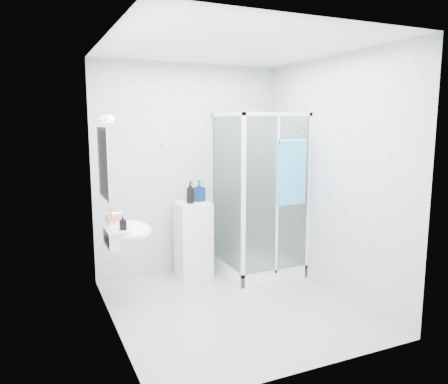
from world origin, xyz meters
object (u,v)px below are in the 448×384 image
wall_basin (126,232)px  soap_dispenser_black (123,223)px  shampoo_bottle_a (190,193)px  storage_cabinet (193,240)px  shampoo_bottle_b (199,191)px  hand_towel (292,171)px  shower_enclosure (256,240)px  soap_dispenser_orange (111,216)px

wall_basin → soap_dispenser_black: (-0.07, -0.17, 0.14)m
shampoo_bottle_a → soap_dispenser_black: bearing=-144.0°
storage_cabinet → shampoo_bottle_b: (0.10, 0.04, 0.59)m
wall_basin → shampoo_bottle_a: size_ratio=2.17×
hand_towel → storage_cabinet: bearing=146.9°
storage_cabinet → shower_enclosure: bearing=-16.8°
storage_cabinet → shampoo_bottle_a: (-0.05, -0.04, 0.60)m
storage_cabinet → shampoo_bottle_b: size_ratio=3.72×
shampoo_bottle_a → shampoo_bottle_b: size_ratio=1.03×
wall_basin → storage_cabinet: (0.92, 0.55, -0.33)m
shampoo_bottle_a → shower_enclosure: bearing=-14.1°
shampoo_bottle_a → soap_dispenser_orange: shampoo_bottle_a is taller
shampoo_bottle_a → shampoo_bottle_b: bearing=29.2°
soap_dispenser_orange → soap_dispenser_black: bearing=-81.3°
hand_towel → soap_dispenser_orange: bearing=173.1°
wall_basin → soap_dispenser_black: size_ratio=3.95×
shampoo_bottle_b → soap_dispenser_orange: 1.22m
shower_enclosure → soap_dispenser_black: (-1.72, -0.49, 0.49)m
hand_towel → shampoo_bottle_a: size_ratio=2.93×
shower_enclosure → shampoo_bottle_a: size_ratio=7.76×
soap_dispenser_orange → wall_basin: bearing=-54.1°
storage_cabinet → soap_dispenser_orange: 1.21m
wall_basin → soap_dispenser_black: wall_basin is taller
shower_enclosure → soap_dispenser_black: size_ratio=14.09×
storage_cabinet → hand_towel: (0.98, -0.64, 0.87)m
shower_enclosure → soap_dispenser_orange: 1.85m
storage_cabinet → shampoo_bottle_a: bearing=-137.3°
storage_cabinet → soap_dispenser_orange: size_ratio=5.95×
hand_towel → wall_basin: bearing=177.4°
shampoo_bottle_b → soap_dispenser_orange: (-1.13, -0.43, -0.12)m
shower_enclosure → soap_dispenser_black: bearing=-164.2°
shampoo_bottle_a → soap_dispenser_orange: size_ratio=1.64×
wall_basin → shampoo_bottle_a: shampoo_bottle_a is taller
storage_cabinet → wall_basin: bearing=-147.8°
shampoo_bottle_a → wall_basin: bearing=-149.6°
shower_enclosure → soap_dispenser_orange: shower_enclosure is taller
storage_cabinet → soap_dispenser_black: bearing=-142.6°
soap_dispenser_orange → soap_dispenser_black: soap_dispenser_orange is taller
wall_basin → hand_towel: (1.90, -0.09, 0.54)m
shower_enclosure → storage_cabinet: (-0.73, 0.24, 0.02)m
hand_towel → shampoo_bottle_a: (-1.03, 0.60, -0.27)m
shower_enclosure → soap_dispenser_orange: size_ratio=12.72×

